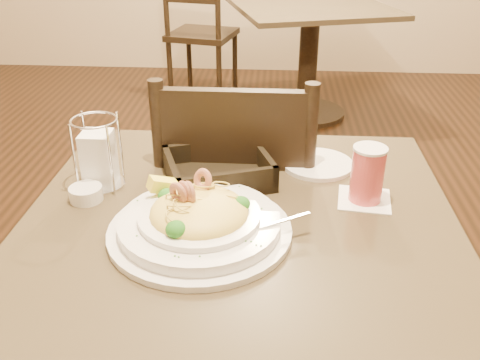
# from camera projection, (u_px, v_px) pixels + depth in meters

# --- Properties ---
(main_table) EXTENTS (0.90, 0.90, 0.71)m
(main_table) POSITION_uv_depth(u_px,v_px,m) (239.00, 303.00, 1.21)
(main_table) COLOR black
(main_table) RESTS_ON ground
(background_table) EXTENTS (1.12, 1.12, 0.71)m
(background_table) POSITION_uv_depth(u_px,v_px,m) (309.00, 42.00, 3.37)
(background_table) COLOR black
(background_table) RESTS_ON ground
(dining_chair_near) EXTENTS (0.42, 0.42, 0.93)m
(dining_chair_near) POSITION_uv_depth(u_px,v_px,m) (238.00, 214.00, 1.53)
(dining_chair_near) COLOR black
(dining_chair_near) RESTS_ON ground
(dining_chair_far) EXTENTS (0.50, 0.50, 0.93)m
(dining_chair_far) POSITION_uv_depth(u_px,v_px,m) (200.00, 29.00, 3.64)
(dining_chair_far) COLOR black
(dining_chair_far) RESTS_ON ground
(pasta_bowl) EXTENTS (0.40, 0.36, 0.12)m
(pasta_bowl) POSITION_uv_depth(u_px,v_px,m) (199.00, 219.00, 1.04)
(pasta_bowl) COLOR white
(pasta_bowl) RESTS_ON main_table
(drink_glass) EXTENTS (0.12, 0.12, 0.13)m
(drink_glass) POSITION_uv_depth(u_px,v_px,m) (367.00, 175.00, 1.14)
(drink_glass) COLOR white
(drink_glass) RESTS_ON main_table
(bread_basket) EXTENTS (0.28, 0.26, 0.06)m
(bread_basket) POSITION_uv_depth(u_px,v_px,m) (219.00, 172.00, 1.24)
(bread_basket) COLOR black
(bread_basket) RESTS_ON main_table
(napkin_caddy) EXTENTS (0.10, 0.10, 0.16)m
(napkin_caddy) POSITION_uv_depth(u_px,v_px,m) (99.00, 157.00, 1.20)
(napkin_caddy) COLOR silver
(napkin_caddy) RESTS_ON main_table
(side_plate) EXTENTS (0.21, 0.21, 0.01)m
(side_plate) POSITION_uv_depth(u_px,v_px,m) (318.00, 164.00, 1.31)
(side_plate) COLOR white
(side_plate) RESTS_ON main_table
(butter_ramekin) EXTENTS (0.07, 0.07, 0.03)m
(butter_ramekin) POSITION_uv_depth(u_px,v_px,m) (86.00, 194.00, 1.16)
(butter_ramekin) COLOR white
(butter_ramekin) RESTS_ON main_table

